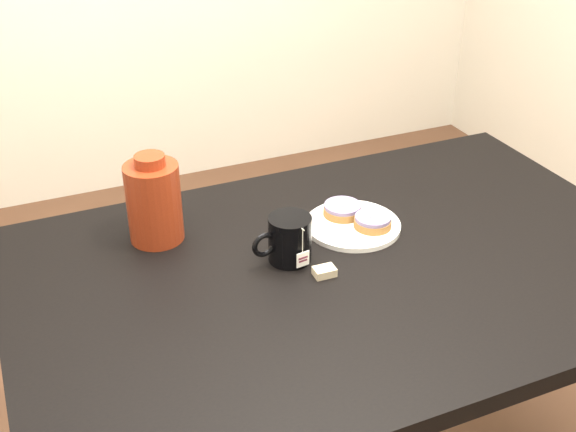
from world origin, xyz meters
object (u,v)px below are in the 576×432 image
Objects in this scene: table at (344,294)px; bagel_package at (154,201)px; plate at (353,224)px; mug at (289,239)px; bagel_back at (342,210)px; teabag_pouch at (324,272)px; bagel_front at (373,221)px.

table is 6.87× the size of bagel_package.
mug reaches higher than plate.
table is at bearing -36.96° from bagel_package.
bagel_back reaches higher than teabag_pouch.
table is 12.79× the size of bagel_back.
mug is (-0.19, -0.06, 0.04)m from plate.
mug is at bearing -149.55° from bagel_back.
bagel_package is at bearing 132.35° from mug.
bagel_back is at bearing 65.28° from table.
table is 11.55× the size of bagel_front.
bagel_package reaches higher than bagel_back.
teabag_pouch is at bearing -45.33° from bagel_package.
teabag_pouch is at bearing -134.57° from plate.
bagel_package reaches higher than bagel_front.
plate is 0.05m from bagel_back.
teabag_pouch is (0.04, -0.08, -0.04)m from mug.
plate is at bearing -17.78° from bagel_package.
teabag_pouch is (-0.06, -0.02, 0.09)m from table.
bagel_package reaches higher than plate.
bagel_package is (-0.34, 0.26, 0.18)m from table.
teabag_pouch reaches higher than plate.
mug is at bearing -40.15° from bagel_package.
plate is at bearing 45.43° from teabag_pouch.
mug is at bearing -161.49° from plate.
table is 6.41× the size of plate.
plate is 0.05m from bagel_front.
mug is at bearing 117.54° from teabag_pouch.
bagel_back reaches higher than table.
plate is (0.08, 0.12, 0.09)m from table.
bagel_front is (0.04, -0.08, -0.00)m from bagel_back.
mug is 0.70× the size of bagel_package.
bagel_back is 0.08m from bagel_front.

